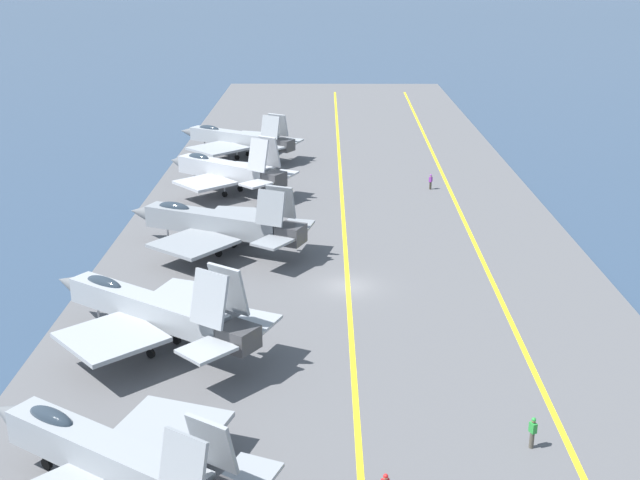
% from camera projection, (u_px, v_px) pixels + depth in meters
% --- Properties ---
extents(ground_plane, '(2000.00, 2000.00, 0.00)m').
position_uv_depth(ground_plane, '(348.00, 291.00, 61.13)').
color(ground_plane, '#2D425B').
extents(carrier_deck, '(204.80, 40.61, 0.40)m').
position_uv_depth(carrier_deck, '(348.00, 288.00, 61.06)').
color(carrier_deck, '#565659').
rests_on(carrier_deck, ground).
extents(deck_stripe_foul_line, '(184.30, 3.72, 0.01)m').
position_uv_depth(deck_stripe_foul_line, '(495.00, 286.00, 60.92)').
color(deck_stripe_foul_line, yellow).
rests_on(deck_stripe_foul_line, carrier_deck).
extents(deck_stripe_centerline, '(184.32, 0.36, 0.01)m').
position_uv_depth(deck_stripe_centerline, '(348.00, 286.00, 60.99)').
color(deck_stripe_centerline, yellow).
rests_on(deck_stripe_centerline, carrier_deck).
extents(parked_jet_nearest, '(13.15, 15.22, 5.77)m').
position_uv_depth(parked_jet_nearest, '(111.00, 459.00, 36.15)').
color(parked_jet_nearest, gray).
rests_on(parked_jet_nearest, carrier_deck).
extents(parked_jet_second, '(13.54, 16.26, 6.68)m').
position_uv_depth(parked_jet_second, '(152.00, 309.00, 50.53)').
color(parked_jet_second, '#93999E').
rests_on(parked_jet_second, carrier_deck).
extents(parked_jet_third, '(13.76, 16.71, 6.18)m').
position_uv_depth(parked_jet_third, '(216.00, 223.00, 67.54)').
color(parked_jet_third, gray).
rests_on(parked_jet_third, carrier_deck).
extents(parked_jet_fourth, '(12.82, 14.83, 6.62)m').
position_uv_depth(parked_jet_fourth, '(226.00, 170.00, 84.05)').
color(parked_jet_fourth, '#A8AAAF').
rests_on(parked_jet_fourth, carrier_deck).
extents(parked_jet_fifth, '(13.84, 16.47, 5.88)m').
position_uv_depth(parked_jet_fifth, '(237.00, 139.00, 99.28)').
color(parked_jet_fifth, '#93999E').
rests_on(parked_jet_fifth, carrier_deck).
extents(crew_green_vest, '(0.45, 0.39, 1.76)m').
position_uv_depth(crew_green_vest, '(533.00, 431.00, 40.62)').
color(crew_green_vest, '#4C473D').
rests_on(crew_green_vest, carrier_deck).
extents(crew_purple_vest, '(0.46, 0.43, 1.67)m').
position_uv_depth(crew_purple_vest, '(431.00, 181.00, 85.98)').
color(crew_purple_vest, '#383328').
rests_on(crew_purple_vest, carrier_deck).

